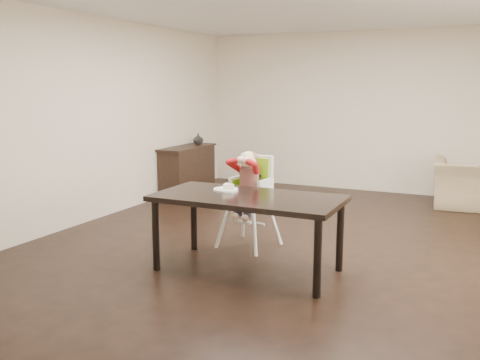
% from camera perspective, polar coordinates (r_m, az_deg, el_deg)
% --- Properties ---
extents(ground, '(7.00, 7.00, 0.00)m').
position_cam_1_polar(ground, '(6.21, 7.31, -6.85)').
color(ground, black).
rests_on(ground, ground).
extents(room_walls, '(6.02, 7.02, 2.71)m').
position_cam_1_polar(room_walls, '(5.94, 7.72, 10.54)').
color(room_walls, beige).
rests_on(room_walls, ground).
extents(dining_table, '(1.80, 0.90, 0.75)m').
position_cam_1_polar(dining_table, '(5.16, 0.83, -2.55)').
color(dining_table, black).
rests_on(dining_table, ground).
extents(high_chair, '(0.52, 0.52, 1.08)m').
position_cam_1_polar(high_chair, '(5.95, 1.10, 0.07)').
color(high_chair, white).
rests_on(high_chair, ground).
extents(plate, '(0.31, 0.31, 0.07)m').
position_cam_1_polar(plate, '(5.37, -1.46, -0.91)').
color(plate, white).
rests_on(plate, dining_table).
extents(armchair, '(1.15, 0.79, 0.96)m').
position_cam_1_polar(armchair, '(8.57, 23.61, 0.38)').
color(armchair, tan).
rests_on(armchair, ground).
extents(sideboard, '(0.44, 1.26, 0.79)m').
position_cam_1_polar(sideboard, '(9.03, -5.61, 1.11)').
color(sideboard, black).
rests_on(sideboard, ground).
extents(vase, '(0.23, 0.24, 0.18)m').
position_cam_1_polar(vase, '(9.29, -4.48, 4.37)').
color(vase, '#99999E').
rests_on(vase, sideboard).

